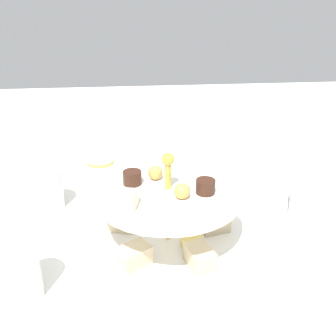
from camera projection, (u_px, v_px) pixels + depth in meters
The scene contains 7 objects.
ground_plane at pixel (168, 242), 0.62m from camera, with size 2.40×2.40×0.00m, color silver.
tiered_serving_stand at pixel (168, 220), 0.61m from camera, with size 0.29×0.29×0.17m.
water_glass_tall_right at pixel (312, 190), 0.65m from camera, with size 0.07×0.07×0.14m, color silver.
water_glass_short_left at pixel (46, 190), 0.71m from camera, with size 0.06×0.06×0.08m, color silver.
teacup_with_saucer at pixel (101, 170), 0.83m from camera, with size 0.09×0.09×0.05m.
butter_knife_right at pixel (197, 166), 0.90m from camera, with size 0.17×0.01×0.00m, color silver.
water_glass_mid_back at pixel (16, 269), 0.49m from camera, with size 0.06×0.06×0.10m, color silver.
Camera 1 is at (-0.05, -0.51, 0.38)m, focal length 39.35 mm.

